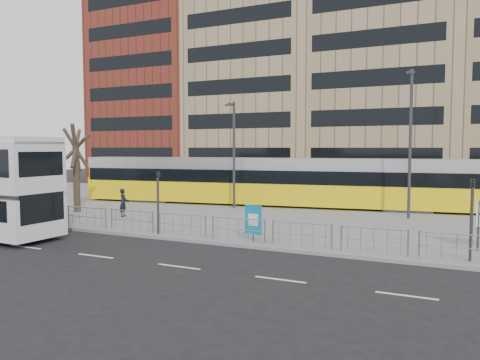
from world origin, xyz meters
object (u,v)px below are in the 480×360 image
at_px(pedestrian, 123,203).
at_px(traffic_light_west, 158,194).
at_px(ad_panel, 253,220).
at_px(bare_tree, 75,123).
at_px(tram, 271,182).
at_px(traffic_light_east, 472,209).
at_px(lamp_post_west, 234,150).
at_px(lamp_post_east, 410,138).

bearing_deg(pedestrian, traffic_light_west, -144.46).
xyz_separation_m(ad_panel, bare_tree, (-14.53, 3.99, 4.92)).
distance_m(tram, traffic_light_east, 18.21).
xyz_separation_m(ad_panel, traffic_light_east, (8.88, 0.02, 1.00)).
distance_m(pedestrian, traffic_light_east, 19.51).
bearing_deg(lamp_post_west, lamp_post_east, 0.66).
xyz_separation_m(pedestrian, bare_tree, (-4.25, 0.48, 5.02)).
relative_size(lamp_post_east, bare_tree, 1.08).
bearing_deg(bare_tree, traffic_light_west, -24.38).
distance_m(lamp_post_east, bare_tree, 21.21).
bearing_deg(pedestrian, traffic_light_east, -118.82).
height_order(tram, traffic_light_west, tram).
bearing_deg(pedestrian, bare_tree, 65.10).
bearing_deg(bare_tree, tram, 40.12).
distance_m(ad_panel, pedestrian, 10.87).
bearing_deg(lamp_post_east, tram, 165.71).
bearing_deg(traffic_light_west, pedestrian, 163.87).
height_order(traffic_light_west, lamp_post_east, lamp_post_east).
xyz_separation_m(pedestrian, lamp_post_east, (16.00, 6.70, 3.94)).
relative_size(tram, pedestrian, 17.08).
bearing_deg(pedestrian, ad_panel, -127.37).
relative_size(ad_panel, traffic_light_east, 0.53).
bearing_deg(pedestrian, lamp_post_east, -85.77).
bearing_deg(ad_panel, traffic_light_east, 11.02).
bearing_deg(lamp_post_west, tram, 56.56).
height_order(traffic_light_east, lamp_post_east, lamp_post_east).
bearing_deg(ad_panel, bare_tree, 175.51).
relative_size(pedestrian, traffic_light_east, 0.56).
bearing_deg(lamp_post_west, traffic_light_west, -84.89).
distance_m(traffic_light_west, bare_tree, 11.19).
xyz_separation_m(lamp_post_west, bare_tree, (-8.62, -6.09, 1.80)).
bearing_deg(traffic_light_east, lamp_post_west, 148.07).
distance_m(tram, ad_panel, 13.42).
bearing_deg(lamp_post_east, lamp_post_west, -179.34).
relative_size(lamp_post_west, lamp_post_east, 0.84).
bearing_deg(lamp_post_west, traffic_light_east, -34.22).
relative_size(traffic_light_west, bare_tree, 0.38).
height_order(ad_panel, lamp_post_west, lamp_post_west).
height_order(ad_panel, bare_tree, bare_tree).
bearing_deg(tram, bare_tree, -147.51).
height_order(lamp_post_west, bare_tree, bare_tree).
bearing_deg(traffic_light_east, ad_panel, -177.57).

